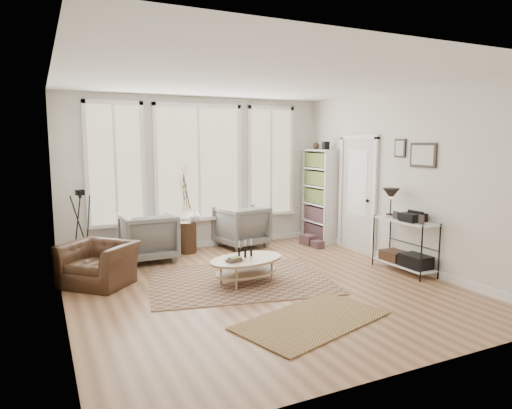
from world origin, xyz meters
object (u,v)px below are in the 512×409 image
armchair_right (241,226)px  side_table (186,211)px  armchair_left (148,237)px  low_shelf (404,240)px  accent_chair (99,264)px  coffee_table (246,264)px  bookcase (319,195)px

armchair_right → side_table: bearing=-11.9°
armchair_right → armchair_left: bearing=-3.9°
low_shelf → armchair_right: size_ratio=1.46×
armchair_left → low_shelf: bearing=144.4°
accent_chair → side_table: bearing=80.9°
armchair_left → accent_chair: bearing=47.5°
coffee_table → armchair_left: size_ratio=1.44×
low_shelf → coffee_table: (-2.51, 0.54, -0.22)m
coffee_table → side_table: size_ratio=0.81×
bookcase → coffee_table: bearing=-142.3°
bookcase → armchair_right: bearing=172.6°
side_table → accent_chair: 2.22m
low_shelf → armchair_left: bearing=145.0°
coffee_table → low_shelf: bearing=-12.2°
coffee_table → armchair_right: (0.89, 2.20, 0.11)m
low_shelf → side_table: (-2.75, 2.73, 0.27)m
bookcase → coffee_table: 3.31m
bookcase → accent_chair: bookcase is taller
accent_chair → coffee_table: bearing=19.4°
bookcase → armchair_left: size_ratio=2.25×
armchair_left → coffee_table: bearing=116.9°
side_table → bookcase: bearing=-4.3°
armchair_right → accent_chair: 3.14m
low_shelf → accent_chair: 4.68m
coffee_table → accent_chair: 2.13m
low_shelf → coffee_table: low_shelf is taller
coffee_table → side_table: 2.26m
armchair_right → accent_chair: (-2.84, -1.34, -0.10)m
bookcase → low_shelf: bearing=-91.3°
bookcase → armchair_right: (-1.68, 0.22, -0.55)m
coffee_table → accent_chair: (-1.95, 0.85, 0.02)m
coffee_table → side_table: bearing=96.2°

